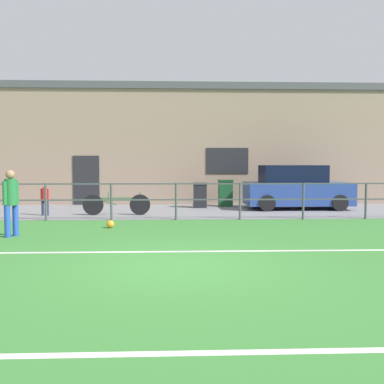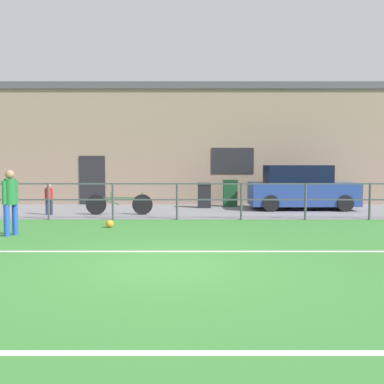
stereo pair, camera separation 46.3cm
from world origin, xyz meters
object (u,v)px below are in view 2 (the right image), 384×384
(soccer_ball_match, at_px, (112,224))
(trash_bin_0, at_px, (232,193))
(player_striker, at_px, (13,198))
(parked_car_red, at_px, (303,189))
(spectator_child, at_px, (51,197))
(trash_bin_1, at_px, (206,195))
(bicycle_parked_1, at_px, (121,204))

(soccer_ball_match, distance_m, trash_bin_0, 6.88)
(player_striker, xyz_separation_m, soccer_ball_match, (2.14, 1.31, -0.80))
(parked_car_red, bearing_deg, spectator_child, -168.65)
(parked_car_red, distance_m, trash_bin_1, 3.73)
(bicycle_parked_1, bearing_deg, player_striker, -114.90)
(trash_bin_0, bearing_deg, soccer_ball_match, -123.72)
(player_striker, xyz_separation_m, parked_car_red, (8.54, 5.91, -0.10))
(player_striker, xyz_separation_m, bicycle_parked_1, (1.92, 4.13, -0.52))
(bicycle_parked_1, distance_m, trash_bin_1, 3.81)
(bicycle_parked_1, distance_m, trash_bin_0, 4.97)
(spectator_child, relative_size, bicycle_parked_1, 0.47)
(bicycle_parked_1, relative_size, trash_bin_0, 2.09)
(soccer_ball_match, xyz_separation_m, trash_bin_1, (2.74, 5.21, 0.41))
(player_striker, distance_m, trash_bin_0, 9.21)
(soccer_ball_match, bearing_deg, trash_bin_1, 62.26)
(player_striker, relative_size, bicycle_parked_1, 0.70)
(parked_car_red, xyz_separation_m, bicycle_parked_1, (-6.63, -1.78, -0.43))
(player_striker, bearing_deg, soccer_ball_match, 150.38)
(soccer_ball_match, bearing_deg, parked_car_red, 35.68)
(soccer_ball_match, xyz_separation_m, spectator_child, (-2.60, 2.79, 0.52))
(spectator_child, relative_size, parked_car_red, 0.27)
(spectator_child, xyz_separation_m, bicycle_parked_1, (2.37, 0.02, -0.25))
(bicycle_parked_1, xyz_separation_m, trash_bin_0, (4.03, 2.89, 0.19))
(player_striker, height_order, trash_bin_0, player_striker)
(soccer_ball_match, relative_size, trash_bin_0, 0.19)
(player_striker, relative_size, parked_car_red, 0.40)
(parked_car_red, bearing_deg, trash_bin_0, 156.82)
(soccer_ball_match, height_order, parked_car_red, parked_car_red)
(player_striker, bearing_deg, spectator_child, -144.78)
(parked_car_red, bearing_deg, soccer_ball_match, -144.32)
(player_striker, height_order, bicycle_parked_1, player_striker)
(bicycle_parked_1, relative_size, trash_bin_1, 2.30)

